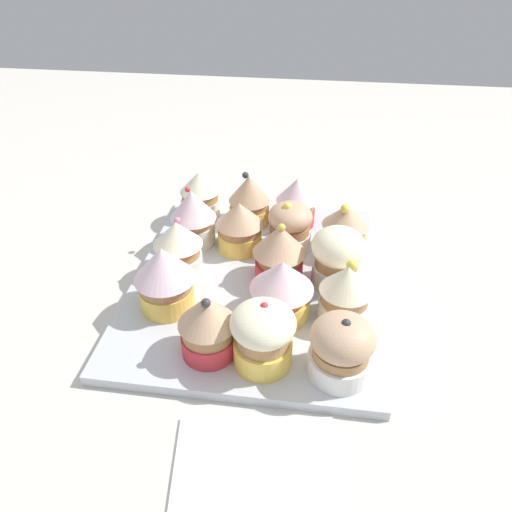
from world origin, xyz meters
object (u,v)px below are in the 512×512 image
object	(u,v)px
cupcake_0	(341,348)
cupcake_6	(280,250)
baking_tray	(256,280)
cupcake_2	(337,256)
cupcake_11	(249,199)
cupcake_10	(240,225)
cupcake_14	(193,216)
cupcake_7	(290,226)
cupcake_4	(263,335)
napkin	(257,503)
cupcake_9	(207,325)
cupcake_12	(165,277)
cupcake_1	(345,293)
cupcake_8	(296,201)
cupcake_5	(282,287)
cupcake_15	(200,194)
cupcake_13	(178,246)
cupcake_3	(345,228)

from	to	relation	value
cupcake_0	cupcake_6	xyz separation A→B (cm)	(13.97, 7.03, 0.56)
baking_tray	cupcake_2	xyz separation A→B (cm)	(0.00, -9.36, 4.45)
cupcake_11	baking_tray	bearing A→B (deg)	-167.88
cupcake_10	cupcake_14	world-z (taller)	cupcake_14
cupcake_7	cupcake_11	xyz separation A→B (cm)	(5.74, 6.09, 0.31)
cupcake_2	cupcake_4	xyz separation A→B (cm)	(-13.22, 6.87, -0.25)
cupcake_0	napkin	bearing A→B (deg)	155.18
cupcake_7	cupcake_14	bearing A→B (deg)	91.44
cupcake_9	cupcake_12	world-z (taller)	cupcake_12
cupcake_1	cupcake_12	size ratio (longest dim) A/B	0.94
cupcake_14	cupcake_8	bearing A→B (deg)	-63.73
cupcake_6	cupcake_14	distance (cm)	13.23
cupcake_9	napkin	size ratio (longest dim) A/B	0.48
baking_tray	cupcake_2	bearing A→B (deg)	-89.98
cupcake_9	cupcake_5	bearing A→B (deg)	-44.75
cupcake_15	cupcake_5	bearing A→B (deg)	-145.32
baking_tray	cupcake_7	distance (cm)	8.45
cupcake_1	cupcake_9	xyz separation A→B (cm)	(-6.73, 13.15, 0.11)
cupcake_1	cupcake_13	size ratio (longest dim) A/B	1.02
cupcake_8	cupcake_14	xyz separation A→B (cm)	(-6.37, 12.91, 0.35)
cupcake_7	cupcake_13	distance (cm)	14.36
cupcake_8	cupcake_14	size ratio (longest dim) A/B	0.90
cupcake_11	napkin	size ratio (longest dim) A/B	0.48
cupcake_6	cupcake_8	world-z (taller)	cupcake_6
cupcake_0	cupcake_11	size ratio (longest dim) A/B	0.94
cupcake_1	cupcake_8	size ratio (longest dim) A/B	1.04
cupcake_3	cupcake_7	world-z (taller)	cupcake_3
cupcake_0	cupcake_9	distance (cm)	12.72
cupcake_13	cupcake_1	bearing A→B (deg)	-107.12
cupcake_14	cupcake_15	distance (cm)	7.06
cupcake_3	cupcake_1	bearing A→B (deg)	179.57
cupcake_6	cupcake_11	xyz separation A→B (cm)	(12.03, 5.39, -0.28)
cupcake_12	napkin	bearing A→B (deg)	-147.49
cupcake_1	cupcake_7	world-z (taller)	cupcake_1
cupcake_6	cupcake_14	xyz separation A→B (cm)	(5.98, 11.80, 0.09)
cupcake_12	baking_tray	bearing A→B (deg)	-53.40
cupcake_2	cupcake_13	bearing A→B (deg)	89.75
cupcake_12	cupcake_0	bearing A→B (deg)	-110.46
cupcake_13	cupcake_14	size ratio (longest dim) A/B	0.92
cupcake_4	cupcake_13	world-z (taller)	same
cupcake_1	napkin	xyz separation A→B (cm)	(-20.60, 6.45, -4.42)
cupcake_14	cupcake_1	bearing A→B (deg)	-122.53
cupcake_8	cupcake_1	bearing A→B (deg)	-161.11
cupcake_10	cupcake_14	size ratio (longest dim) A/B	0.85
cupcake_0	cupcake_8	distance (cm)	26.99
napkin	cupcake_11	bearing A→B (deg)	9.38
cupcake_8	cupcake_9	world-z (taller)	cupcake_9
cupcake_2	cupcake_11	xyz separation A→B (cm)	(12.41, 12.03, -0.26)
cupcake_12	cupcake_11	bearing A→B (deg)	-18.18
cupcake_9	cupcake_15	world-z (taller)	cupcake_9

